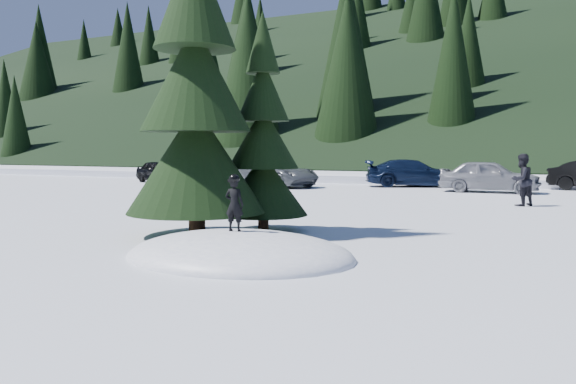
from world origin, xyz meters
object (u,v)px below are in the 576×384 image
at_px(spruce_short, 263,146).
at_px(child_skier, 234,205).
at_px(car_0, 160,172).
at_px(spruce_tall, 195,92).
at_px(adult_0, 522,180).
at_px(car_3, 413,173).
at_px(car_4, 489,176).
at_px(car_1, 255,170).
at_px(car_2, 275,173).

bearing_deg(spruce_short, child_skier, -71.21).
xyz_separation_m(spruce_short, car_0, (-15.03, 14.94, -1.43)).
height_order(spruce_short, child_skier, spruce_short).
relative_size(spruce_tall, adult_0, 4.62).
distance_m(child_skier, car_3, 21.12).
bearing_deg(spruce_short, car_4, 76.69).
distance_m(car_0, car_1, 5.78).
bearing_deg(spruce_tall, car_0, 130.66).
bearing_deg(car_3, spruce_tall, 156.81).
distance_m(car_2, car_3, 7.42).
height_order(car_2, car_3, car_3).
xyz_separation_m(car_0, car_3, (14.57, 2.98, 0.06)).
distance_m(spruce_short, car_1, 21.21).
bearing_deg(spruce_tall, child_skier, -40.16).
xyz_separation_m(spruce_short, adult_0, (5.39, 9.34, -1.17)).
xyz_separation_m(spruce_tall, car_2, (-6.18, 16.17, -2.60)).
relative_size(car_3, car_4, 1.13).
bearing_deg(car_2, adult_0, -93.33).
bearing_deg(car_4, spruce_tall, 165.15).
distance_m(spruce_tall, car_2, 17.51).
relative_size(car_1, car_4, 1.00).
height_order(child_skier, car_1, child_skier).
xyz_separation_m(adult_0, car_0, (-20.42, 5.60, -0.26)).
distance_m(spruce_tall, car_4, 17.76).
xyz_separation_m(adult_0, car_4, (-1.72, 6.20, -0.17)).
xyz_separation_m(spruce_tall, car_1, (-9.42, 19.82, -2.58)).
height_order(child_skier, adult_0, adult_0).
xyz_separation_m(car_0, car_2, (7.85, -0.16, 0.05)).
relative_size(adult_0, car_1, 0.42).
xyz_separation_m(adult_0, car_3, (-5.85, 8.58, -0.20)).
distance_m(child_skier, car_2, 19.73).
distance_m(spruce_tall, car_3, 19.49).
bearing_deg(car_3, adult_0, -167.27).
bearing_deg(spruce_short, adult_0, 59.98).
bearing_deg(car_1, car_0, 107.15).
xyz_separation_m(spruce_tall, car_3, (0.54, 19.31, -2.59)).
xyz_separation_m(car_1, car_2, (3.24, -3.65, -0.02)).
xyz_separation_m(adult_0, car_1, (-15.81, 9.08, -0.19)).
bearing_deg(adult_0, car_3, -108.47).
height_order(car_1, car_3, car_1).
relative_size(adult_0, car_4, 0.42).
height_order(car_1, car_2, car_1).
bearing_deg(car_1, spruce_short, -170.44).
xyz_separation_m(spruce_short, car_4, (3.68, 15.54, -1.34)).
bearing_deg(car_1, child_skier, -171.89).
xyz_separation_m(child_skier, car_0, (-16.10, 18.08, -0.31)).
bearing_deg(car_1, spruce_tall, -174.52).
height_order(spruce_short, adult_0, spruce_short).
relative_size(spruce_tall, car_4, 1.92).
distance_m(child_skier, car_0, 24.21).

